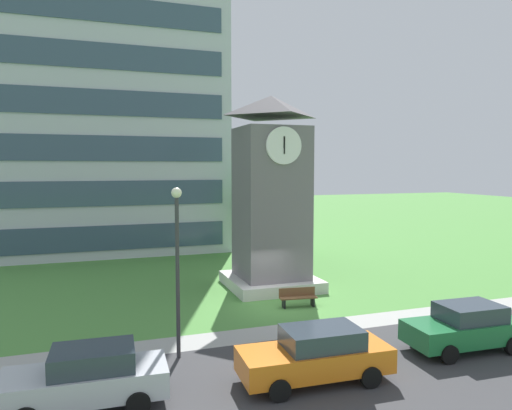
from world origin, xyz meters
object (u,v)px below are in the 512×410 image
at_px(park_bench, 298,297).
at_px(parked_car_orange, 316,354).
at_px(tree_streetside, 273,198).
at_px(parked_car_silver, 87,377).
at_px(clock_tower, 271,203).
at_px(street_lamp, 177,254).
at_px(parked_car_green, 466,327).

relative_size(park_bench, parked_car_orange, 0.38).
bearing_deg(tree_streetside, parked_car_silver, -123.95).
height_order(clock_tower, parked_car_orange, clock_tower).
height_order(street_lamp, parked_car_orange, street_lamp).
xyz_separation_m(tree_streetside, parked_car_green, (-0.00, -19.47, -3.53)).
bearing_deg(parked_car_orange, parked_car_green, 4.70).
bearing_deg(park_bench, parked_car_green, -62.48).
distance_m(clock_tower, parked_car_green, 11.97).
xyz_separation_m(clock_tower, tree_streetside, (3.51, 8.70, -0.32)).
xyz_separation_m(street_lamp, parked_car_orange, (3.75, -3.23, -2.84)).
bearing_deg(parked_car_orange, street_lamp, 139.19).
xyz_separation_m(parked_car_silver, parked_car_green, (13.03, -0.11, 0.00)).
height_order(street_lamp, tree_streetside, tree_streetside).
distance_m(tree_streetside, parked_car_orange, 21.25).
bearing_deg(park_bench, tree_streetside, 74.01).
xyz_separation_m(tree_streetside, parked_car_silver, (-13.03, -19.36, -3.53)).
bearing_deg(clock_tower, parked_car_green, -71.96).
relative_size(clock_tower, street_lamp, 1.76).
relative_size(tree_streetside, parked_car_orange, 1.41).
height_order(clock_tower, street_lamp, clock_tower).
height_order(tree_streetside, parked_car_green, tree_streetside).
bearing_deg(clock_tower, parked_car_orange, -103.89).
distance_m(parked_car_silver, parked_car_orange, 6.76).
relative_size(parked_car_silver, parked_car_green, 1.02).
distance_m(clock_tower, park_bench, 5.75).
bearing_deg(clock_tower, street_lamp, -129.07).
distance_m(clock_tower, parked_car_orange, 12.25).
relative_size(clock_tower, parked_car_green, 2.37).
bearing_deg(tree_streetside, clock_tower, -111.98).
height_order(park_bench, street_lamp, street_lamp).
bearing_deg(park_bench, parked_car_silver, -144.23).
distance_m(parked_car_orange, parked_car_green, 6.32).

